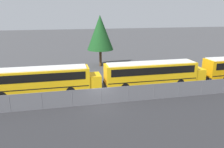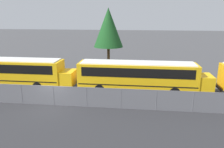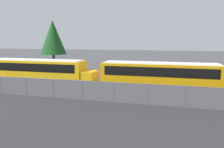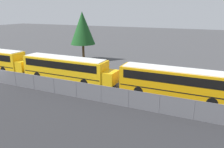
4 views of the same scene
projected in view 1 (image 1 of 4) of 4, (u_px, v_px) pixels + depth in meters
name	position (u px, v px, depth m)	size (l,w,h in m)	color
ground_plane	(101.00, 104.00, 23.41)	(200.00, 200.00, 0.00)	#424244
road_strip	(113.00, 133.00, 17.78)	(160.49, 12.00, 0.01)	#2B2B2D
fence	(101.00, 96.00, 23.14)	(126.56, 0.07, 1.83)	#9EA0A5
school_bus_3	(40.00, 79.00, 25.64)	(13.63, 2.49, 3.22)	yellow
school_bus_4	(153.00, 72.00, 28.52)	(13.63, 2.49, 3.22)	yellow
tree_0	(100.00, 33.00, 37.71)	(4.58, 4.58, 8.96)	#51381E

